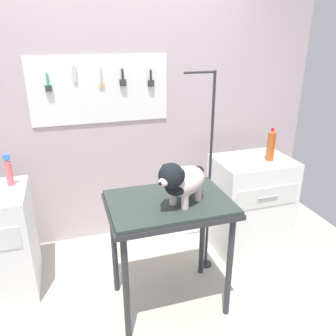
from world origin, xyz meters
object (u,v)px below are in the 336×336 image
object	(u,v)px
grooming_arm	(208,185)
dog	(182,181)
cabinet_right	(250,204)
grooming_table	(169,213)
soda_bottle	(271,145)
spray_bottle_short	(9,172)

from	to	relation	value
grooming_arm	dog	bearing A→B (deg)	-132.89
grooming_arm	cabinet_right	world-z (taller)	grooming_arm
grooming_table	soda_bottle	distance (m)	1.19
grooming_table	spray_bottle_short	distance (m)	1.28
grooming_table	cabinet_right	size ratio (longest dim) A/B	0.98
grooming_arm	soda_bottle	bearing A→B (deg)	10.59
spray_bottle_short	soda_bottle	size ratio (longest dim) A/B	0.87
grooming_arm	soda_bottle	size ratio (longest dim) A/B	5.81
grooming_table	soda_bottle	bearing A→B (deg)	22.44
cabinet_right	soda_bottle	bearing A→B (deg)	-27.22
soda_bottle	grooming_arm	bearing A→B (deg)	-169.41
grooming_arm	grooming_table	bearing A→B (deg)	-143.57
dog	spray_bottle_short	distance (m)	1.36
spray_bottle_short	soda_bottle	distance (m)	2.17
cabinet_right	spray_bottle_short	size ratio (longest dim) A/B	3.53
grooming_table	grooming_arm	distance (m)	0.55
spray_bottle_short	soda_bottle	world-z (taller)	soda_bottle
dog	soda_bottle	size ratio (longest dim) A/B	1.46
dog	soda_bottle	bearing A→B (deg)	27.57
grooming_arm	dog	world-z (taller)	grooming_arm
cabinet_right	spray_bottle_short	distance (m)	2.12
soda_bottle	grooming_table	bearing A→B (deg)	-157.56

